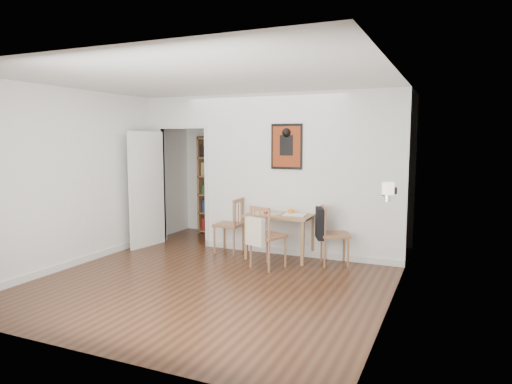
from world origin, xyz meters
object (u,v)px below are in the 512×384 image
at_px(chair_left, 229,225).
at_px(mantel_lamp, 388,190).
at_px(chair_front, 267,236).
at_px(orange_fruit, 291,211).
at_px(notebook, 295,215).
at_px(chair_right, 333,234).
at_px(fireplace, 390,241).
at_px(red_glass, 266,211).
at_px(dining_table, 280,219).
at_px(ceramic_jar_a, 385,191).
at_px(bookshelf, 219,186).
at_px(ceramic_jar_b, 394,191).

xyz_separation_m(chair_left, mantel_lamp, (2.69, -1.24, 0.84)).
height_order(chair_front, orange_fruit, chair_front).
bearing_deg(notebook, chair_right, -1.04).
relative_size(chair_left, fireplace, 0.73).
bearing_deg(red_glass, dining_table, 19.88).
xyz_separation_m(red_glass, notebook, (0.46, 0.07, -0.03)).
xyz_separation_m(orange_fruit, mantel_lamp, (1.63, -1.31, 0.55)).
height_order(mantel_lamp, ceramic_jar_a, mantel_lamp).
bearing_deg(chair_front, mantel_lamp, -20.63).
xyz_separation_m(fireplace, red_glass, (-1.99, 0.77, 0.13)).
xyz_separation_m(chair_left, bookshelf, (-0.88, 1.30, 0.49)).
bearing_deg(ceramic_jar_b, fireplace, -88.69).
height_order(notebook, ceramic_jar_b, ceramic_jar_b).
xyz_separation_m(dining_table, chair_left, (-0.90, 0.00, -0.16)).
bearing_deg(bookshelf, chair_front, -46.14).
bearing_deg(chair_left, ceramic_jar_b, -10.43).
xyz_separation_m(notebook, ceramic_jar_a, (1.44, -0.71, 0.50)).
bearing_deg(chair_front, bookshelf, 133.86).
distance_m(chair_left, orange_fruit, 1.10).
distance_m(chair_front, ceramic_jar_a, 1.82).
bearing_deg(red_glass, ceramic_jar_b, -11.85).
distance_m(chair_front, notebook, 0.67).
height_order(chair_right, ceramic_jar_b, ceramic_jar_b).
relative_size(chair_left, bookshelf, 0.47).
height_order(bookshelf, orange_fruit, bookshelf).
xyz_separation_m(chair_front, notebook, (0.22, 0.58, 0.24)).
bearing_deg(mantel_lamp, orange_fruit, 141.18).
height_order(chair_front, red_glass, chair_front).
relative_size(notebook, ceramic_jar_a, 2.98).
bearing_deg(chair_right, dining_table, 179.06).
bearing_deg(dining_table, fireplace, -25.60).
relative_size(dining_table, ceramic_jar_b, 11.62).
distance_m(fireplace, orange_fruit, 1.86).
bearing_deg(ceramic_jar_a, mantel_lamp, -79.33).
bearing_deg(chair_front, ceramic_jar_a, -4.39).
bearing_deg(ceramic_jar_b, orange_fruit, 160.94).
height_order(mantel_lamp, ceramic_jar_b, mantel_lamp).
relative_size(red_glass, orange_fruit, 0.95).
relative_size(chair_right, notebook, 2.67).
bearing_deg(notebook, fireplace, -29.00).
relative_size(ceramic_jar_a, ceramic_jar_b, 1.26).
bearing_deg(ceramic_jar_a, red_glass, 161.50).
xyz_separation_m(bookshelf, red_glass, (1.57, -1.38, -0.20)).
distance_m(dining_table, chair_left, 0.92).
bearing_deg(chair_right, chair_left, 179.54).
xyz_separation_m(chair_right, fireplace, (0.92, -0.84, 0.16)).
xyz_separation_m(bookshelf, ceramic_jar_b, (3.55, -1.79, 0.25)).
xyz_separation_m(chair_right, ceramic_jar_b, (0.91, -0.48, 0.74)).
relative_size(red_glass, ceramic_jar_a, 0.76).
bearing_deg(chair_left, chair_right, -0.46).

